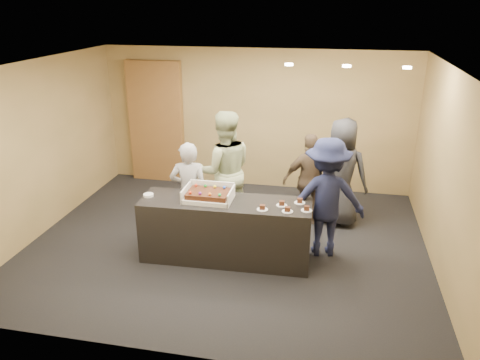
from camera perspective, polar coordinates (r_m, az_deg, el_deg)
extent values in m
plane|color=black|center=(7.34, -1.49, -7.62)|extent=(6.00, 6.00, 0.00)
plane|color=white|center=(6.48, -1.73, 13.79)|extent=(6.00, 6.00, 0.00)
cube|color=olive|center=(9.14, 1.94, 7.37)|extent=(6.00, 0.04, 2.70)
cube|color=olive|center=(4.59, -8.68, -7.51)|extent=(6.00, 0.04, 2.70)
cube|color=olive|center=(7.99, -23.10, 3.60)|extent=(0.04, 5.00, 2.70)
cube|color=olive|center=(6.80, 23.84, 0.59)|extent=(0.04, 5.00, 2.70)
cube|color=black|center=(6.72, -1.75, -6.13)|extent=(2.42, 0.78, 0.90)
cube|color=brown|center=(9.62, -10.17, 6.94)|extent=(1.11, 0.15, 2.44)
cube|color=white|center=(6.57, -3.87, -2.20)|extent=(0.65, 0.46, 0.06)
cube|color=white|center=(6.64, -6.61, -1.50)|extent=(0.02, 0.46, 0.18)
cube|color=white|center=(6.48, -1.09, -1.96)|extent=(0.02, 0.46, 0.18)
cube|color=white|center=(6.75, -3.38, -0.91)|extent=(0.65, 0.02, 0.20)
cube|color=#38190C|center=(6.55, -3.88, -1.68)|extent=(0.57, 0.40, 0.07)
sphere|color=red|center=(6.70, -5.38, -0.64)|extent=(0.04, 0.04, 0.04)
sphere|color=#189526|center=(6.67, -4.24, -0.72)|extent=(0.04, 0.04, 0.04)
sphere|color=yellow|center=(6.63, -3.09, -0.81)|extent=(0.04, 0.04, 0.04)
sphere|color=blue|center=(6.60, -1.93, -0.90)|extent=(0.04, 0.04, 0.04)
sphere|color=red|center=(6.46, -6.08, -1.53)|extent=(0.04, 0.04, 0.04)
sphere|color=purple|center=(6.42, -4.90, -1.63)|extent=(0.04, 0.04, 0.04)
sphere|color=orange|center=(6.39, -3.71, -1.73)|extent=(0.04, 0.04, 0.04)
sphere|color=#29CE5C|center=(6.35, -2.50, -1.83)|extent=(0.04, 0.04, 0.04)
cylinder|color=white|center=(6.81, -11.10, -1.82)|extent=(0.14, 0.14, 0.04)
cylinder|color=white|center=(6.28, 2.74, -3.60)|extent=(0.15, 0.15, 0.01)
cube|color=#38190C|center=(6.26, 2.75, -3.32)|extent=(0.07, 0.06, 0.06)
cylinder|color=white|center=(6.42, 5.11, -3.09)|extent=(0.15, 0.15, 0.01)
cube|color=#38190C|center=(6.40, 5.12, -2.81)|extent=(0.07, 0.06, 0.06)
cylinder|color=white|center=(6.25, 5.80, -3.83)|extent=(0.15, 0.15, 0.01)
cube|color=#38190C|center=(6.23, 5.81, -3.55)|extent=(0.07, 0.06, 0.06)
cylinder|color=white|center=(6.52, 7.29, -2.76)|extent=(0.15, 0.15, 0.01)
cube|color=#38190C|center=(6.51, 7.30, -2.49)|extent=(0.07, 0.06, 0.06)
cylinder|color=white|center=(6.30, 8.12, -3.69)|extent=(0.15, 0.15, 0.01)
cube|color=#38190C|center=(6.29, 8.13, -3.41)|extent=(0.07, 0.06, 0.06)
imported|color=#9B9BA0|center=(7.14, -6.20, -1.53)|extent=(0.64, 0.48, 1.59)
imported|color=#9DA87A|center=(7.46, -1.93, 1.11)|extent=(1.14, 1.02, 1.95)
imported|color=#181D3F|center=(6.80, 10.46, -2.14)|extent=(1.23, 0.83, 1.77)
imported|color=brown|center=(7.73, 8.55, 0.01)|extent=(0.98, 0.63, 1.55)
imported|color=#25262A|center=(7.79, 12.20, 0.91)|extent=(1.01, 0.80, 1.80)
cylinder|color=#FFEAC6|center=(6.85, 5.99, 13.83)|extent=(0.12, 0.12, 0.03)
cylinder|color=#FFEAC6|center=(6.82, 12.88, 13.40)|extent=(0.12, 0.12, 0.03)
cylinder|color=#FFEAC6|center=(6.88, 19.71, 12.78)|extent=(0.12, 0.12, 0.03)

